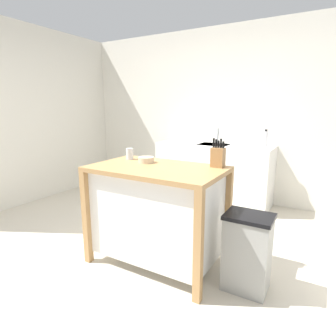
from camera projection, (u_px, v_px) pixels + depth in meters
ground_plane at (147, 265)px, 2.58m from camera, size 6.17×6.17×0.00m
wall_back at (231, 116)px, 4.27m from camera, size 5.17×0.10×2.60m
wall_left at (39, 116)px, 4.30m from camera, size 0.10×2.93×2.60m
kitchen_island at (157, 210)px, 2.55m from camera, size 1.18×0.72×0.92m
knife_block at (218, 157)px, 2.43m from camera, size 0.11×0.09×0.25m
bowl_stoneware_deep at (146, 160)px, 2.63m from camera, size 0.15×0.15×0.05m
drinking_cup at (130, 154)px, 2.79m from camera, size 0.07×0.07×0.11m
trash_bin at (247, 252)px, 2.19m from camera, size 0.36×0.28×0.63m
sink_counter at (213, 173)px, 4.22m from camera, size 1.69×0.60×0.89m
sink_faucet at (218, 136)px, 4.22m from camera, size 0.02×0.02×0.22m
bottle_hand_soap at (265, 139)px, 3.78m from camera, size 0.06×0.06×0.24m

